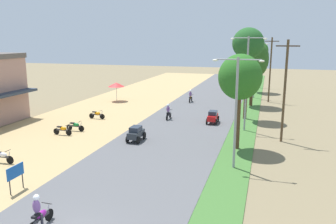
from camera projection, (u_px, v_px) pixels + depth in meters
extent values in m
cylinder|color=black|center=(10.00, 160.00, 22.96)|extent=(0.56, 0.06, 0.56)
cube|color=#333338|center=(2.00, 157.00, 23.09)|extent=(1.12, 0.12, 0.12)
ellipsoid|color=silver|center=(3.00, 155.00, 23.04)|extent=(0.64, 0.28, 0.32)
cylinder|color=#A5A8AD|center=(9.00, 156.00, 22.92)|extent=(0.26, 0.05, 0.68)
cylinder|color=black|center=(8.00, 151.00, 22.86)|extent=(0.04, 0.54, 0.04)
cylinder|color=black|center=(69.00, 132.00, 29.67)|extent=(0.56, 0.06, 0.56)
cylinder|color=black|center=(56.00, 131.00, 30.01)|extent=(0.56, 0.06, 0.56)
cube|color=#333338|center=(62.00, 130.00, 29.81)|extent=(1.12, 0.12, 0.12)
ellipsoid|color=orange|center=(63.00, 128.00, 29.75)|extent=(0.64, 0.28, 0.32)
cube|color=black|center=(59.00, 127.00, 29.83)|extent=(0.44, 0.20, 0.10)
cylinder|color=#A5A8AD|center=(68.00, 129.00, 29.63)|extent=(0.26, 0.05, 0.68)
cylinder|color=black|center=(67.00, 125.00, 29.57)|extent=(0.04, 0.54, 0.04)
cylinder|color=black|center=(81.00, 128.00, 30.98)|extent=(0.56, 0.06, 0.56)
cylinder|color=black|center=(69.00, 127.00, 31.32)|extent=(0.56, 0.06, 0.56)
cube|color=#333338|center=(75.00, 126.00, 31.12)|extent=(1.12, 0.12, 0.12)
ellipsoid|color=#14722D|center=(76.00, 125.00, 31.06)|extent=(0.64, 0.28, 0.32)
cube|color=black|center=(72.00, 123.00, 31.14)|extent=(0.44, 0.20, 0.10)
cylinder|color=#A5A8AD|center=(81.00, 126.00, 30.94)|extent=(0.26, 0.05, 0.68)
cylinder|color=black|center=(80.00, 122.00, 30.88)|extent=(0.04, 0.54, 0.04)
cylinder|color=black|center=(102.00, 117.00, 35.69)|extent=(0.56, 0.06, 0.56)
cylinder|color=black|center=(92.00, 116.00, 36.04)|extent=(0.56, 0.06, 0.56)
cube|color=#333338|center=(97.00, 115.00, 35.83)|extent=(1.12, 0.12, 0.12)
ellipsoid|color=orange|center=(97.00, 113.00, 35.78)|extent=(0.64, 0.28, 0.32)
cube|color=black|center=(94.00, 112.00, 35.85)|extent=(0.44, 0.20, 0.10)
cylinder|color=#A5A8AD|center=(102.00, 114.00, 35.65)|extent=(0.26, 0.05, 0.68)
cylinder|color=black|center=(101.00, 111.00, 35.59)|extent=(0.04, 0.54, 0.04)
cylinder|color=#262628|center=(10.00, 188.00, 18.38)|extent=(0.06, 0.06, 0.80)
cylinder|color=#262628|center=(23.00, 181.00, 19.32)|extent=(0.06, 0.06, 0.80)
cube|color=#1959B2|center=(15.00, 172.00, 18.69)|extent=(0.04, 1.30, 0.70)
cylinder|color=#99999E|center=(117.00, 93.00, 45.84)|extent=(0.05, 0.05, 2.10)
cone|color=red|center=(116.00, 85.00, 45.58)|extent=(2.20, 2.20, 0.55)
cylinder|color=#4C351E|center=(238.00, 119.00, 25.79)|extent=(0.31, 0.31, 4.59)
ellipsoid|color=#27631E|center=(240.00, 77.00, 25.11)|extent=(3.23, 3.23, 3.39)
cylinder|color=#4C351E|center=(246.00, 86.00, 35.33)|extent=(0.36, 0.36, 6.96)
ellipsoid|color=#215423|center=(248.00, 43.00, 34.41)|extent=(3.19, 3.19, 3.15)
cylinder|color=#4C351E|center=(252.00, 88.00, 42.51)|extent=(0.40, 0.40, 4.47)
ellipsoid|color=#27531D|center=(253.00, 59.00, 41.75)|extent=(3.78, 3.78, 4.88)
cylinder|color=#4C351E|center=(256.00, 74.00, 53.44)|extent=(0.40, 0.40, 5.55)
ellipsoid|color=#1F5F19|center=(257.00, 51.00, 52.66)|extent=(3.40, 3.40, 3.23)
cylinder|color=gray|center=(236.00, 114.00, 21.64)|extent=(0.16, 0.16, 7.19)
cylinder|color=gray|center=(227.00, 59.00, 21.10)|extent=(1.40, 0.08, 0.08)
ellipsoid|color=silver|center=(215.00, 60.00, 21.31)|extent=(0.36, 0.20, 0.14)
cylinder|color=gray|center=(250.00, 60.00, 20.72)|extent=(1.40, 0.08, 0.08)
ellipsoid|color=silver|center=(262.00, 61.00, 20.54)|extent=(0.36, 0.20, 0.14)
cylinder|color=gray|center=(246.00, 85.00, 30.57)|extent=(0.16, 0.16, 8.50)
cylinder|color=gray|center=(240.00, 38.00, 29.90)|extent=(1.40, 0.08, 0.08)
ellipsoid|color=silver|center=(232.00, 39.00, 30.11)|extent=(0.36, 0.20, 0.14)
cylinder|color=gray|center=(257.00, 38.00, 29.51)|extent=(1.40, 0.08, 0.08)
ellipsoid|color=silver|center=(265.00, 39.00, 29.33)|extent=(0.36, 0.20, 0.14)
cylinder|color=gray|center=(255.00, 71.00, 47.75)|extent=(0.16, 0.16, 7.74)
cylinder|color=gray|center=(251.00, 44.00, 47.16)|extent=(1.40, 0.08, 0.08)
ellipsoid|color=silver|center=(246.00, 44.00, 47.36)|extent=(0.36, 0.20, 0.14)
cylinder|color=gray|center=(262.00, 44.00, 46.77)|extent=(1.40, 0.08, 0.08)
ellipsoid|color=silver|center=(267.00, 44.00, 46.59)|extent=(0.36, 0.20, 0.14)
cylinder|color=gray|center=(258.00, 67.00, 58.47)|extent=(0.16, 0.16, 7.09)
cylinder|color=gray|center=(254.00, 47.00, 57.94)|extent=(1.40, 0.08, 0.08)
ellipsoid|color=silver|center=(250.00, 47.00, 58.15)|extent=(0.36, 0.20, 0.14)
cylinder|color=gray|center=(263.00, 47.00, 57.56)|extent=(1.40, 0.08, 0.08)
ellipsoid|color=silver|center=(267.00, 47.00, 57.38)|extent=(0.36, 0.20, 0.14)
cylinder|color=brown|center=(270.00, 70.00, 44.82)|extent=(0.20, 0.20, 8.50)
cube|color=#473323|center=(272.00, 41.00, 44.03)|extent=(1.80, 0.10, 0.10)
cylinder|color=brown|center=(285.00, 92.00, 27.35)|extent=(0.20, 0.20, 8.29)
cube|color=#473323|center=(288.00, 46.00, 26.57)|extent=(1.80, 0.10, 0.10)
cube|color=#282D33|center=(136.00, 134.00, 28.02)|extent=(0.84, 1.95, 0.50)
cube|color=#232B38|center=(136.00, 129.00, 27.88)|extent=(0.77, 1.10, 0.40)
cylinder|color=black|center=(134.00, 135.00, 28.87)|extent=(0.10, 0.60, 0.60)
cylinder|color=black|center=(144.00, 135.00, 28.61)|extent=(0.10, 0.60, 0.60)
cylinder|color=black|center=(127.00, 139.00, 27.55)|extent=(0.10, 0.60, 0.60)
cylinder|color=black|center=(138.00, 140.00, 27.29)|extent=(0.10, 0.60, 0.60)
cube|color=red|center=(213.00, 117.00, 33.91)|extent=(0.84, 1.95, 0.50)
cube|color=#232B38|center=(213.00, 113.00, 33.86)|extent=(0.77, 1.10, 0.40)
cylinder|color=black|center=(216.00, 122.00, 33.18)|extent=(0.10, 0.60, 0.60)
cylinder|color=black|center=(207.00, 121.00, 33.44)|extent=(0.10, 0.60, 0.60)
cylinder|color=black|center=(218.00, 119.00, 34.49)|extent=(0.10, 0.60, 0.60)
cylinder|color=black|center=(209.00, 118.00, 34.75)|extent=(0.10, 0.60, 0.60)
cylinder|color=black|center=(49.00, 215.00, 15.79)|extent=(0.06, 0.56, 0.56)
cube|color=#333338|center=(41.00, 218.00, 15.17)|extent=(0.12, 1.12, 0.12)
ellipsoid|color=#8C1E8C|center=(41.00, 214.00, 15.22)|extent=(0.28, 0.64, 0.32)
cube|color=black|center=(36.00, 216.00, 14.85)|extent=(0.20, 0.44, 0.10)
cylinder|color=#A5A8AD|center=(48.00, 210.00, 15.68)|extent=(0.05, 0.26, 0.68)
cylinder|color=black|center=(47.00, 203.00, 15.54)|extent=(0.54, 0.04, 0.04)
ellipsoid|color=#724C8C|center=(36.00, 206.00, 14.84)|extent=(0.36, 0.28, 0.64)
sphere|color=white|center=(36.00, 197.00, 14.80)|extent=(0.28, 0.28, 0.28)
cylinder|color=#2D2D38|center=(36.00, 218.00, 15.11)|extent=(0.12, 0.12, 0.48)
cylinder|color=#2D2D38|center=(42.00, 219.00, 15.03)|extent=(0.12, 0.12, 0.48)
cylinder|color=black|center=(170.00, 115.00, 36.23)|extent=(0.06, 0.56, 0.56)
cylinder|color=black|center=(167.00, 118.00, 35.07)|extent=(0.06, 0.56, 0.56)
cube|color=#333338|center=(169.00, 115.00, 35.61)|extent=(0.12, 1.12, 0.12)
ellipsoid|color=black|center=(169.00, 113.00, 35.66)|extent=(0.28, 0.64, 0.32)
cube|color=black|center=(168.00, 113.00, 35.29)|extent=(0.20, 0.44, 0.10)
cylinder|color=#A5A8AD|center=(170.00, 113.00, 36.12)|extent=(0.05, 0.26, 0.68)
cylinder|color=black|center=(170.00, 110.00, 35.98)|extent=(0.54, 0.04, 0.04)
ellipsoid|color=#724C8C|center=(168.00, 109.00, 35.28)|extent=(0.36, 0.28, 0.64)
sphere|color=white|center=(168.00, 105.00, 35.24)|extent=(0.28, 0.28, 0.28)
cylinder|color=#2D2D38|center=(167.00, 115.00, 35.55)|extent=(0.12, 0.12, 0.48)
cylinder|color=#2D2D38|center=(170.00, 115.00, 35.47)|extent=(0.12, 0.12, 0.48)
cylinder|color=black|center=(192.00, 99.00, 45.77)|extent=(0.06, 0.56, 0.56)
cylinder|color=black|center=(190.00, 101.00, 44.61)|extent=(0.06, 0.56, 0.56)
cube|color=#333338|center=(191.00, 99.00, 45.16)|extent=(0.12, 1.12, 0.12)
ellipsoid|color=orange|center=(191.00, 97.00, 45.20)|extent=(0.28, 0.64, 0.32)
cube|color=black|center=(190.00, 97.00, 44.84)|extent=(0.20, 0.44, 0.10)
cylinder|color=#A5A8AD|center=(192.00, 97.00, 45.66)|extent=(0.05, 0.26, 0.68)
cylinder|color=black|center=(192.00, 95.00, 45.53)|extent=(0.54, 0.04, 0.04)
ellipsoid|color=#724C8C|center=(190.00, 94.00, 44.83)|extent=(0.36, 0.28, 0.64)
sphere|color=white|center=(190.00, 91.00, 44.78)|extent=(0.28, 0.28, 0.28)
cylinder|color=#2D2D38|center=(189.00, 99.00, 45.10)|extent=(0.12, 0.12, 0.48)
cylinder|color=#2D2D38|center=(192.00, 99.00, 45.02)|extent=(0.12, 0.12, 0.48)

